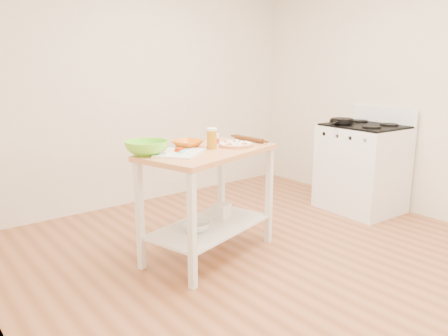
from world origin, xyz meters
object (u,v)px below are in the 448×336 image
(gas_stove, at_px, (362,167))
(shelf_bin, at_px, (222,211))
(spatula, at_px, (182,151))
(beer_pint, at_px, (212,138))
(yogurt_tub, at_px, (213,141))
(green_bowl, at_px, (147,148))
(skillet, at_px, (342,121))
(rolling_pin, at_px, (249,139))
(prep_island, at_px, (209,180))
(cutting_board, at_px, (179,152))
(orange_bowl, at_px, (188,144))
(knife, at_px, (150,152))
(pizza, at_px, (235,144))
(shelf_glass_bowl, at_px, (196,226))

(gas_stove, distance_m, shelf_bin, 1.83)
(spatula, bearing_deg, beer_pint, -18.98)
(yogurt_tub, height_order, shelf_bin, yogurt_tub)
(gas_stove, xyz_separation_m, green_bowl, (-2.49, 0.22, 0.48))
(shelf_bin, bearing_deg, skillet, 1.11)
(skillet, distance_m, yogurt_tub, 1.78)
(spatula, distance_m, shelf_bin, 0.74)
(spatula, relative_size, rolling_pin, 0.39)
(shelf_bin, bearing_deg, beer_pint, -156.62)
(prep_island, xyz_separation_m, cutting_board, (-0.26, 0.02, 0.26))
(orange_bowl, relative_size, yogurt_tub, 1.18)
(prep_island, distance_m, beer_pint, 0.34)
(cutting_board, relative_size, knife, 1.89)
(skillet, xyz_separation_m, yogurt_tub, (-1.77, -0.06, -0.02))
(gas_stove, height_order, pizza, gas_stove)
(spatula, bearing_deg, pizza, -23.08)
(skillet, height_order, beer_pint, beer_pint)
(orange_bowl, relative_size, shelf_bin, 1.91)
(knife, xyz_separation_m, yogurt_tub, (0.53, -0.09, 0.04))
(rolling_pin, bearing_deg, knife, 177.32)
(skillet, relative_size, cutting_board, 0.81)
(gas_stove, height_order, spatula, gas_stove)
(knife, bearing_deg, cutting_board, -47.91)
(rolling_pin, bearing_deg, prep_island, -169.13)
(skillet, height_order, shelf_bin, skillet)
(cutting_board, xyz_separation_m, orange_bowl, (0.19, 0.17, 0.02))
(gas_stove, relative_size, skillet, 2.73)
(knife, bearing_deg, spatula, -48.14)
(shelf_glass_bowl, height_order, shelf_bin, shelf_bin)
(orange_bowl, relative_size, beer_pint, 1.44)
(prep_island, height_order, green_bowl, green_bowl)
(gas_stove, height_order, shelf_glass_bowl, gas_stove)
(yogurt_tub, bearing_deg, green_bowl, 170.71)
(knife, bearing_deg, beer_pint, -27.79)
(green_bowl, relative_size, rolling_pin, 0.93)
(knife, bearing_deg, orange_bowl, -6.34)
(pizza, xyz_separation_m, orange_bowl, (-0.34, 0.20, 0.01))
(spatula, relative_size, orange_bowl, 0.57)
(green_bowl, bearing_deg, yogurt_tub, -9.29)
(yogurt_tub, bearing_deg, prep_island, -148.71)
(pizza, distance_m, rolling_pin, 0.27)
(skillet, relative_size, yogurt_tub, 1.99)
(shelf_glass_bowl, bearing_deg, knife, 148.51)
(cutting_board, height_order, green_bowl, green_bowl)
(skillet, bearing_deg, shelf_glass_bowl, 166.26)
(skillet, height_order, green_bowl, green_bowl)
(knife, bearing_deg, green_bowl, 164.09)
(prep_island, relative_size, knife, 4.73)
(green_bowl, bearing_deg, spatula, -31.59)
(orange_bowl, bearing_deg, green_bowl, -173.63)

